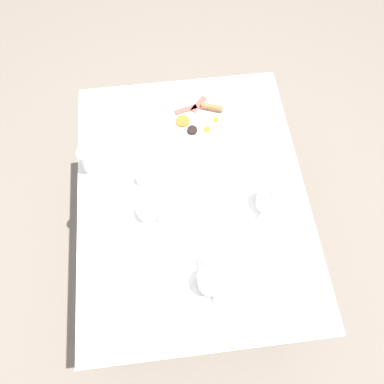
% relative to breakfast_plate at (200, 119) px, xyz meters
% --- Properties ---
extents(ground_plane, '(8.00, 8.00, 0.00)m').
position_rel_breakfast_plate_xyz_m(ground_plane, '(-0.08, -0.37, -0.72)').
color(ground_plane, '#70665B').
extents(table, '(0.94, 1.22, 0.72)m').
position_rel_breakfast_plate_xyz_m(table, '(-0.08, -0.37, -0.07)').
color(table, white).
rests_on(table, ground_plane).
extents(breakfast_plate, '(0.30, 0.30, 0.04)m').
position_rel_breakfast_plate_xyz_m(breakfast_plate, '(0.00, 0.00, 0.00)').
color(breakfast_plate, white).
rests_on(breakfast_plate, table).
extents(teapot_near, '(0.10, 0.19, 0.12)m').
position_rel_breakfast_plate_xyz_m(teapot_near, '(-0.05, -0.74, 0.04)').
color(teapot_near, white).
rests_on(teapot_near, table).
extents(teapot_far, '(0.12, 0.17, 0.12)m').
position_rel_breakfast_plate_xyz_m(teapot_far, '(0.22, -0.45, 0.04)').
color(teapot_far, white).
rests_on(teapot_far, table).
extents(teacup_with_saucer_left, '(0.15, 0.15, 0.06)m').
position_rel_breakfast_plate_xyz_m(teacup_with_saucer_left, '(-0.26, -0.44, 0.02)').
color(teacup_with_saucer_left, white).
rests_on(teacup_with_saucer_left, table).
extents(water_glass_tall, '(0.07, 0.07, 0.12)m').
position_rel_breakfast_plate_xyz_m(water_glass_tall, '(-0.49, -0.19, 0.05)').
color(water_glass_tall, white).
rests_on(water_glass_tall, table).
extents(creamer_jug, '(0.08, 0.06, 0.05)m').
position_rel_breakfast_plate_xyz_m(creamer_jug, '(-0.27, -0.28, 0.02)').
color(creamer_jug, white).
rests_on(creamer_jug, table).
extents(fork_by_plate, '(0.07, 0.17, 0.00)m').
position_rel_breakfast_plate_xyz_m(fork_by_plate, '(-0.41, -0.66, -0.01)').
color(fork_by_plate, silver).
rests_on(fork_by_plate, table).
extents(knife_by_plate, '(0.20, 0.13, 0.00)m').
position_rel_breakfast_plate_xyz_m(knife_by_plate, '(-0.29, 0.02, -0.01)').
color(knife_by_plate, silver).
rests_on(knife_by_plate, table).
extents(spoon_for_tea, '(0.13, 0.09, 0.00)m').
position_rel_breakfast_plate_xyz_m(spoon_for_tea, '(0.26, -0.07, -0.01)').
color(spoon_for_tea, silver).
rests_on(spoon_for_tea, table).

